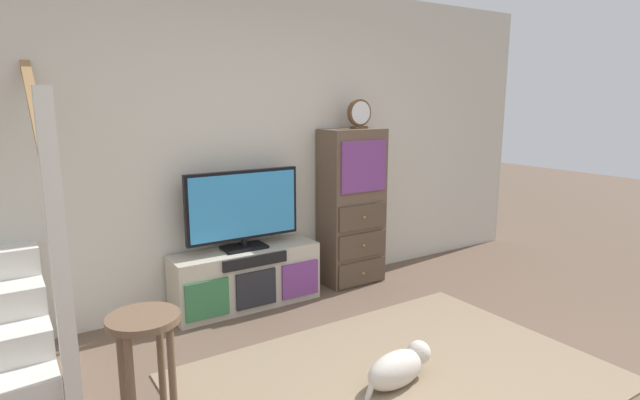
# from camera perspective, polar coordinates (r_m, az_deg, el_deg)

# --- Properties ---
(back_wall) EXTENTS (6.40, 0.12, 2.70)m
(back_wall) POSITION_cam_1_polar(r_m,az_deg,el_deg) (4.52, -6.58, 6.30)
(back_wall) COLOR beige
(back_wall) RESTS_ON ground_plane
(area_rug) EXTENTS (2.60, 1.80, 0.01)m
(area_rug) POSITION_cam_1_polar(r_m,az_deg,el_deg) (3.42, 8.85, -19.24)
(area_rug) COLOR #847056
(area_rug) RESTS_ON ground_plane
(media_console) EXTENTS (1.25, 0.38, 0.50)m
(media_console) POSITION_cam_1_polar(r_m,az_deg,el_deg) (4.39, -8.23, -8.63)
(media_console) COLOR #BCB29E
(media_console) RESTS_ON ground_plane
(television) EXTENTS (0.98, 0.22, 0.66)m
(television) POSITION_cam_1_polar(r_m,az_deg,el_deg) (4.24, -8.59, -0.85)
(television) COLOR black
(television) RESTS_ON media_console
(side_cabinet) EXTENTS (0.58, 0.38, 1.47)m
(side_cabinet) POSITION_cam_1_polar(r_m,az_deg,el_deg) (4.81, 3.60, -0.82)
(side_cabinet) COLOR brown
(side_cabinet) RESTS_ON ground_plane
(desk_clock) EXTENTS (0.24, 0.08, 0.27)m
(desk_clock) POSITION_cam_1_polar(r_m,az_deg,el_deg) (4.73, 4.43, 9.59)
(desk_clock) COLOR #4C3823
(desk_clock) RESTS_ON side_cabinet
(bar_stool_near) EXTENTS (0.34, 0.34, 0.74)m
(bar_stool_near) POSITION_cam_1_polar(r_m,az_deg,el_deg) (2.65, -18.96, -15.97)
(bar_stool_near) COLOR brown
(bar_stool_near) RESTS_ON ground_plane
(dog) EXTENTS (0.54, 0.24, 0.23)m
(dog) POSITION_cam_1_polar(r_m,az_deg,el_deg) (3.32, 8.86, -18.02)
(dog) COLOR beige
(dog) RESTS_ON ground_plane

